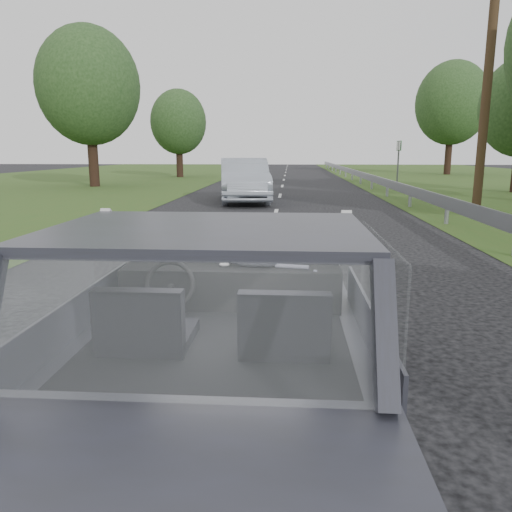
# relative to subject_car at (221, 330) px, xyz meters

# --- Properties ---
(ground) EXTENTS (140.00, 140.00, 0.00)m
(ground) POSITION_rel_subject_car_xyz_m (0.00, 0.00, -0.72)
(ground) COLOR #3D3D41
(ground) RESTS_ON ground
(subject_car) EXTENTS (1.80, 4.00, 1.45)m
(subject_car) POSITION_rel_subject_car_xyz_m (0.00, 0.00, 0.00)
(subject_car) COLOR #25252A
(subject_car) RESTS_ON ground
(dashboard) EXTENTS (1.58, 0.45, 0.30)m
(dashboard) POSITION_rel_subject_car_xyz_m (0.00, 0.62, 0.12)
(dashboard) COLOR black
(dashboard) RESTS_ON subject_car
(driver_seat) EXTENTS (0.50, 0.72, 0.42)m
(driver_seat) POSITION_rel_subject_car_xyz_m (-0.40, -0.29, 0.16)
(driver_seat) COLOR black
(driver_seat) RESTS_ON subject_car
(passenger_seat) EXTENTS (0.50, 0.72, 0.42)m
(passenger_seat) POSITION_rel_subject_car_xyz_m (0.40, -0.29, 0.16)
(passenger_seat) COLOR black
(passenger_seat) RESTS_ON subject_car
(steering_wheel) EXTENTS (0.36, 0.36, 0.04)m
(steering_wheel) POSITION_rel_subject_car_xyz_m (-0.40, 0.33, 0.20)
(steering_wheel) COLOR black
(steering_wheel) RESTS_ON dashboard
(cat) EXTENTS (0.52, 0.20, 0.23)m
(cat) POSITION_rel_subject_car_xyz_m (0.15, 0.58, 0.35)
(cat) COLOR slate
(cat) RESTS_ON dashboard
(guardrail) EXTENTS (0.05, 90.00, 0.32)m
(guardrail) POSITION_rel_subject_car_xyz_m (4.30, 10.00, -0.15)
(guardrail) COLOR #9A9BA1
(guardrail) RESTS_ON ground
(other_car) EXTENTS (2.57, 5.06, 1.59)m
(other_car) POSITION_rel_subject_car_xyz_m (-1.27, 15.48, 0.07)
(other_car) COLOR #A5AEBC
(other_car) RESTS_ON ground
(highway_sign) EXTENTS (0.14, 0.98, 2.45)m
(highway_sign) POSITION_rel_subject_car_xyz_m (6.86, 27.95, 0.50)
(highway_sign) COLOR #206C2C
(highway_sign) RESTS_ON ground
(utility_pole) EXTENTS (0.33, 0.33, 8.29)m
(utility_pole) POSITION_rel_subject_car_xyz_m (6.20, 12.94, 3.42)
(utility_pole) COLOR #3B2C1C
(utility_pole) RESTS_ON ground
(tree_3) EXTENTS (7.13, 7.13, 8.56)m
(tree_3) POSITION_rel_subject_car_xyz_m (13.08, 38.88, 3.56)
(tree_3) COLOR #1C3917
(tree_3) RESTS_ON ground
(tree_5) EXTENTS (6.27, 6.27, 7.86)m
(tree_5) POSITION_rel_subject_car_xyz_m (-9.93, 23.07, 3.20)
(tree_5) COLOR #1C3917
(tree_5) RESTS_ON ground
(tree_6) EXTENTS (5.04, 5.04, 5.98)m
(tree_6) POSITION_rel_subject_car_xyz_m (-7.57, 33.19, 2.27)
(tree_6) COLOR #1C3917
(tree_6) RESTS_ON ground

